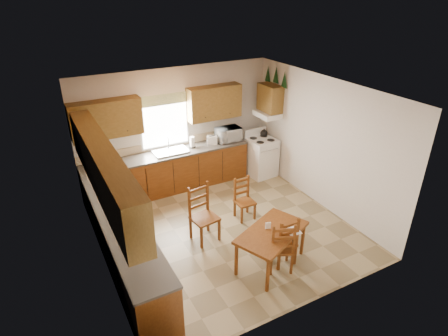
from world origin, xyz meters
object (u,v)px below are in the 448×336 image
chair_near_left (283,239)px  chair_far_right (245,199)px  microwave (228,134)px  dining_table (271,248)px  chair_far_left (204,215)px  chair_near_right (280,244)px  stove (261,157)px

chair_near_left → chair_far_right: bearing=-93.0°
microwave → dining_table: size_ratio=0.42×
chair_near_left → chair_far_left: (-0.88, 1.18, 0.07)m
chair_near_left → chair_far_right: size_ratio=1.07×
chair_far_left → chair_near_left: bearing=-61.4°
chair_far_right → dining_table: bearing=-103.1°
dining_table → chair_near_left: chair_near_left is taller
chair_near_left → chair_near_right: chair_near_right is taller
microwave → chair_near_right: microwave is taller
stove → chair_near_right: chair_near_right is taller
microwave → chair_far_right: size_ratio=0.62×
stove → chair_near_right: size_ratio=0.97×
chair_near_left → chair_far_right: 1.44m
stove → chair_near_left: 3.24m
dining_table → chair_far_left: chair_far_left is taller
chair_far_left → chair_far_right: size_ratio=1.24×
stove → chair_far_left: bearing=-147.5°
chair_near_left → chair_far_left: bearing=-51.0°
chair_far_right → chair_near_left: bearing=-94.7°
stove → microwave: (-0.73, 0.35, 0.62)m
chair_near_left → stove: bearing=-114.8°
chair_far_left → dining_table: bearing=-67.5°
chair_near_left → microwave: bearing=-100.7°
microwave → chair_near_right: (-0.87, -3.34, -0.60)m
dining_table → chair_far_left: size_ratio=1.17×
stove → chair_far_right: stove is taller
microwave → stove: bearing=-24.9°
microwave → chair_far_right: 2.01m
microwave → chair_near_right: bearing=-103.8°
stove → dining_table: (-1.68, -2.84, -0.12)m
microwave → chair_far_left: size_ratio=0.49×
chair_near_left → chair_far_right: (0.13, 1.44, -0.03)m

